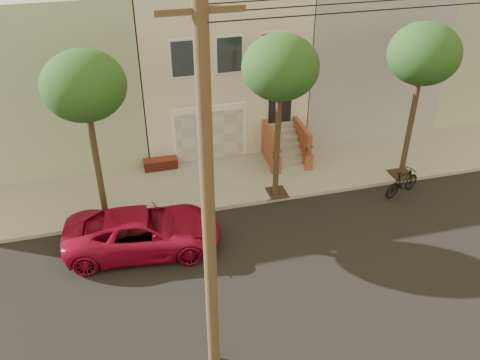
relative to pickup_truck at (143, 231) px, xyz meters
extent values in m
plane|color=black|center=(4.31, -2.00, -0.72)|extent=(90.00, 90.00, 0.00)
cube|color=gray|center=(4.31, 3.35, -0.65)|extent=(40.00, 3.70, 0.15)
cube|color=beige|center=(4.31, 9.20, 2.93)|extent=(7.00, 8.00, 7.00)
cube|color=#9AAC8B|center=(-2.49, 9.20, 2.93)|extent=(6.50, 8.00, 7.00)
cube|color=gray|center=(11.11, 9.20, 2.93)|extent=(6.50, 8.00, 7.00)
cube|color=#9AAC8B|center=(17.61, 9.20, 2.93)|extent=(6.50, 8.00, 7.00)
cube|color=white|center=(3.41, 5.22, 0.68)|extent=(3.20, 0.12, 2.50)
cube|color=#BBBBB6|center=(3.41, 5.16, 0.58)|extent=(2.90, 0.06, 2.20)
cube|color=gray|center=(3.41, 3.35, -0.56)|extent=(3.20, 3.70, 0.02)
cube|color=maroon|center=(1.21, 4.90, -0.35)|extent=(1.40, 0.45, 0.44)
cube|color=black|center=(6.51, 5.17, 1.83)|extent=(1.00, 0.06, 2.00)
cube|color=#3F4751|center=(2.51, 5.17, 4.03)|extent=(1.00, 0.06, 1.40)
cube|color=white|center=(2.51, 5.19, 4.03)|extent=(1.15, 0.05, 1.55)
cube|color=#3F4751|center=(4.31, 5.17, 4.03)|extent=(1.00, 0.06, 1.40)
cube|color=white|center=(4.31, 5.19, 4.03)|extent=(1.15, 0.05, 1.55)
cube|color=#3F4751|center=(6.11, 5.17, 4.03)|extent=(1.00, 0.06, 1.40)
cube|color=white|center=(6.11, 5.19, 4.03)|extent=(1.15, 0.05, 1.55)
cube|color=gray|center=(6.51, 3.38, -0.47)|extent=(1.20, 0.28, 0.20)
cube|color=gray|center=(6.51, 3.66, -0.27)|extent=(1.20, 0.28, 0.20)
cube|color=gray|center=(6.51, 3.94, -0.07)|extent=(1.20, 0.28, 0.20)
cube|color=gray|center=(6.51, 4.22, 0.13)|extent=(1.20, 0.28, 0.20)
cube|color=gray|center=(6.51, 4.50, 0.33)|extent=(1.20, 0.28, 0.20)
cube|color=gray|center=(6.51, 4.78, 0.53)|extent=(1.20, 0.28, 0.20)
cube|color=gray|center=(6.51, 5.06, 0.73)|extent=(1.20, 0.28, 0.20)
cube|color=brown|center=(5.81, 4.22, 0.23)|extent=(0.18, 1.96, 1.60)
cube|color=brown|center=(7.21, 4.22, 0.23)|extent=(0.18, 1.96, 1.60)
cube|color=brown|center=(5.81, 3.34, -0.22)|extent=(0.35, 0.35, 0.70)
imported|color=#204719|center=(5.81, 3.34, 0.35)|extent=(0.40, 0.35, 0.45)
cube|color=brown|center=(7.21, 3.34, -0.22)|extent=(0.35, 0.35, 0.70)
imported|color=#204719|center=(7.21, 3.34, 0.35)|extent=(0.41, 0.35, 0.45)
cube|color=#2D2116|center=(-1.19, 1.90, -0.57)|extent=(0.90, 0.90, 0.02)
cylinder|color=#372419|center=(-1.19, 1.90, 1.53)|extent=(0.22, 0.22, 4.20)
ellipsoid|color=#204719|center=(-1.19, 1.90, 4.58)|extent=(2.70, 2.57, 2.29)
cube|color=#2D2116|center=(5.31, 1.90, -0.57)|extent=(0.90, 0.90, 0.02)
cylinder|color=#372419|center=(5.31, 1.90, 1.53)|extent=(0.22, 0.22, 4.20)
ellipsoid|color=#204719|center=(5.31, 1.90, 4.58)|extent=(2.70, 2.57, 2.29)
cube|color=#2D2116|center=(10.81, 1.90, -0.57)|extent=(0.90, 0.90, 0.02)
cylinder|color=#372419|center=(10.81, 1.90, 1.53)|extent=(0.22, 0.22, 4.20)
ellipsoid|color=#204719|center=(10.81, 1.90, 4.58)|extent=(2.70, 2.57, 2.29)
cylinder|color=#452F20|center=(1.31, -5.20, 4.28)|extent=(0.30, 0.30, 10.00)
cube|color=#452F20|center=(1.31, -5.20, 8.48)|extent=(1.60, 0.12, 0.12)
imported|color=maroon|center=(0.00, 0.00, 0.00)|extent=(5.42, 2.93, 1.44)
imported|color=black|center=(10.19, 0.79, -0.18)|extent=(1.88, 1.11, 1.09)
camera|label=1|loc=(-0.33, -14.17, 10.78)|focal=38.84mm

